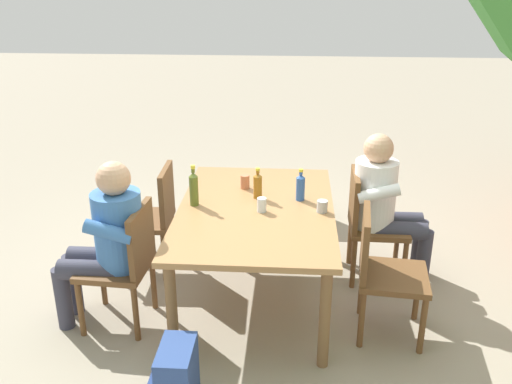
{
  "coord_description": "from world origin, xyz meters",
  "views": [
    {
      "loc": [
        3.57,
        0.25,
        2.31
      ],
      "look_at": [
        0.0,
        0.0,
        0.85
      ],
      "focal_mm": 39.07,
      "sensor_mm": 36.0,
      "label": 1
    }
  ],
  "objects_px": {
    "person_in_white_shirt": "(108,237)",
    "person_in_plaid_shirt": "(385,201)",
    "backpack_by_near_side": "(176,381)",
    "bottle_blue": "(300,187)",
    "chair_far_left": "(368,220)",
    "dining_table": "(256,218)",
    "bottle_amber": "(258,185)",
    "cup_terracotta": "(245,182)",
    "bottle_olive": "(194,188)",
    "cup_steel": "(322,206)",
    "chair_far_right": "(382,268)",
    "chair_near_right": "(126,260)",
    "chair_near_left": "(153,214)",
    "backpack_by_far_side": "(309,202)",
    "cup_glass": "(262,205)"
  },
  "relations": [
    {
      "from": "person_in_white_shirt",
      "to": "person_in_plaid_shirt",
      "type": "relative_size",
      "value": 1.0
    },
    {
      "from": "person_in_plaid_shirt",
      "to": "backpack_by_near_side",
      "type": "distance_m",
      "value": 2.08
    },
    {
      "from": "bottle_blue",
      "to": "chair_far_left",
      "type": "bearing_deg",
      "value": 111.21
    },
    {
      "from": "dining_table",
      "to": "bottle_amber",
      "type": "height_order",
      "value": "bottle_amber"
    },
    {
      "from": "chair_far_left",
      "to": "cup_terracotta",
      "type": "height_order",
      "value": "chair_far_left"
    },
    {
      "from": "person_in_white_shirt",
      "to": "person_in_plaid_shirt",
      "type": "xyz_separation_m",
      "value": [
        -0.74,
        1.91,
        0.0
      ]
    },
    {
      "from": "cup_terracotta",
      "to": "bottle_olive",
      "type": "bearing_deg",
      "value": -44.15
    },
    {
      "from": "backpack_by_near_side",
      "to": "cup_steel",
      "type": "bearing_deg",
      "value": 144.35
    },
    {
      "from": "chair_far_left",
      "to": "chair_far_right",
      "type": "relative_size",
      "value": 1.0
    },
    {
      "from": "person_in_white_shirt",
      "to": "cup_steel",
      "type": "distance_m",
      "value": 1.46
    },
    {
      "from": "chair_far_left",
      "to": "bottle_amber",
      "type": "height_order",
      "value": "bottle_amber"
    },
    {
      "from": "chair_near_right",
      "to": "chair_far_left",
      "type": "xyz_separation_m",
      "value": [
        -0.75,
        1.69,
        0.0
      ]
    },
    {
      "from": "chair_near_left",
      "to": "chair_far_left",
      "type": "bearing_deg",
      "value": 89.97
    },
    {
      "from": "dining_table",
      "to": "person_in_plaid_shirt",
      "type": "xyz_separation_m",
      "value": [
        -0.37,
        0.95,
        0.0
      ]
    },
    {
      "from": "chair_near_right",
      "to": "bottle_amber",
      "type": "relative_size",
      "value": 3.75
    },
    {
      "from": "bottle_blue",
      "to": "cup_terracotta",
      "type": "relative_size",
      "value": 2.24
    },
    {
      "from": "backpack_by_far_side",
      "to": "chair_far_left",
      "type": "bearing_deg",
      "value": 22.36
    },
    {
      "from": "bottle_amber",
      "to": "cup_terracotta",
      "type": "bearing_deg",
      "value": -148.4
    },
    {
      "from": "chair_far_left",
      "to": "chair_near_left",
      "type": "relative_size",
      "value": 1.0
    },
    {
      "from": "chair_far_left",
      "to": "cup_glass",
      "type": "bearing_deg",
      "value": -61.55
    },
    {
      "from": "chair_far_left",
      "to": "bottle_amber",
      "type": "distance_m",
      "value": 0.93
    },
    {
      "from": "chair_far_left",
      "to": "person_in_plaid_shirt",
      "type": "relative_size",
      "value": 0.74
    },
    {
      "from": "backpack_by_far_side",
      "to": "bottle_blue",
      "type": "bearing_deg",
      "value": -5.22
    },
    {
      "from": "chair_far_right",
      "to": "cup_glass",
      "type": "bearing_deg",
      "value": -110.56
    },
    {
      "from": "backpack_by_far_side",
      "to": "bottle_olive",
      "type": "bearing_deg",
      "value": -32.14
    },
    {
      "from": "backpack_by_near_side",
      "to": "backpack_by_far_side",
      "type": "height_order",
      "value": "backpack_by_near_side"
    },
    {
      "from": "bottle_olive",
      "to": "cup_steel",
      "type": "bearing_deg",
      "value": 85.98
    },
    {
      "from": "bottle_olive",
      "to": "backpack_by_far_side",
      "type": "xyz_separation_m",
      "value": [
        -1.37,
        0.86,
        -0.67
      ]
    },
    {
      "from": "dining_table",
      "to": "cup_terracotta",
      "type": "height_order",
      "value": "cup_terracotta"
    },
    {
      "from": "backpack_by_far_side",
      "to": "bottle_amber",
      "type": "bearing_deg",
      "value": -19.05
    },
    {
      "from": "dining_table",
      "to": "bottle_amber",
      "type": "bearing_deg",
      "value": 178.98
    },
    {
      "from": "bottle_olive",
      "to": "backpack_by_far_side",
      "type": "bearing_deg",
      "value": 147.86
    },
    {
      "from": "person_in_white_shirt",
      "to": "backpack_by_far_side",
      "type": "bearing_deg",
      "value": 142.09
    },
    {
      "from": "cup_steel",
      "to": "backpack_by_near_side",
      "type": "distance_m",
      "value": 1.52
    },
    {
      "from": "chair_near_right",
      "to": "backpack_by_far_side",
      "type": "xyz_separation_m",
      "value": [
        -1.77,
        1.27,
        -0.3
      ]
    },
    {
      "from": "bottle_olive",
      "to": "cup_steel",
      "type": "xyz_separation_m",
      "value": [
        0.06,
        0.9,
        -0.09
      ]
    },
    {
      "from": "bottle_olive",
      "to": "cup_steel",
      "type": "relative_size",
      "value": 3.51
    },
    {
      "from": "chair_far_right",
      "to": "bottle_olive",
      "type": "relative_size",
      "value": 2.92
    },
    {
      "from": "person_in_white_shirt",
      "to": "chair_near_right",
      "type": "bearing_deg",
      "value": 87.24
    },
    {
      "from": "chair_near_left",
      "to": "bottle_amber",
      "type": "bearing_deg",
      "value": 77.31
    },
    {
      "from": "chair_far_right",
      "to": "cup_terracotta",
      "type": "xyz_separation_m",
      "value": [
        -0.73,
        -0.95,
        0.29
      ]
    },
    {
      "from": "chair_near_right",
      "to": "chair_far_left",
      "type": "relative_size",
      "value": 1.0
    },
    {
      "from": "chair_near_left",
      "to": "cup_steel",
      "type": "xyz_separation_m",
      "value": [
        0.41,
        1.3,
        0.28
      ]
    },
    {
      "from": "chair_far_left",
      "to": "bottle_blue",
      "type": "relative_size",
      "value": 3.66
    },
    {
      "from": "bottle_olive",
      "to": "bottle_amber",
      "type": "relative_size",
      "value": 1.29
    },
    {
      "from": "dining_table",
      "to": "chair_far_right",
      "type": "xyz_separation_m",
      "value": [
        0.36,
        0.85,
        -0.16
      ]
    },
    {
      "from": "chair_near_right",
      "to": "chair_far_right",
      "type": "distance_m",
      "value": 1.69
    },
    {
      "from": "cup_terracotta",
      "to": "backpack_by_near_side",
      "type": "xyz_separation_m",
      "value": [
        1.55,
        -0.25,
        -0.58
      ]
    },
    {
      "from": "chair_near_left",
      "to": "bottle_olive",
      "type": "relative_size",
      "value": 2.92
    },
    {
      "from": "chair_far_left",
      "to": "cup_steel",
      "type": "height_order",
      "value": "chair_far_left"
    }
  ]
}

